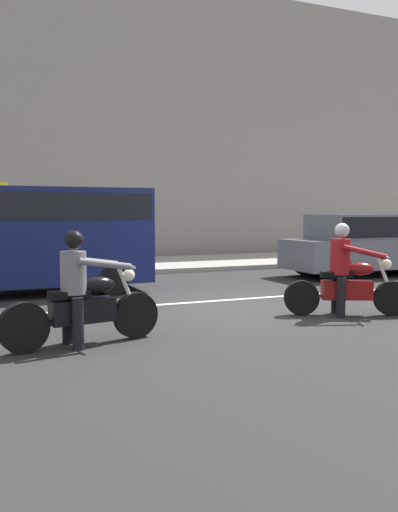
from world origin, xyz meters
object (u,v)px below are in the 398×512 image
object	(u,v)px
parked_van_navy	(33,233)
street_sign_post	(1,215)
motorcycle_with_rider_gray	(82,299)
parked_sedan_slate_gray	(361,244)
motorcycle_with_rider_crimson	(346,278)

from	to	relation	value
parked_van_navy	street_sign_post	world-z (taller)	street_sign_post
motorcycle_with_rider_gray	parked_sedan_slate_gray	bearing A→B (deg)	29.53
motorcycle_with_rider_gray	parked_sedan_slate_gray	size ratio (longest dim) A/B	0.49
parked_sedan_slate_gray	motorcycle_with_rider_gray	bearing A→B (deg)	-150.47
motorcycle_with_rider_gray	street_sign_post	size ratio (longest dim) A/B	0.86
parked_van_navy	motorcycle_with_rider_crimson	bearing A→B (deg)	-44.77
motorcycle_with_rider_gray	parked_sedan_slate_gray	distance (m)	9.95
street_sign_post	motorcycle_with_rider_gray	bearing A→B (deg)	-87.22
motorcycle_with_rider_gray	street_sign_post	world-z (taller)	street_sign_post
motorcycle_with_rider_crimson	parked_sedan_slate_gray	world-z (taller)	parked_sedan_slate_gray
motorcycle_with_rider_crimson	parked_sedan_slate_gray	bearing A→B (deg)	48.22
parked_sedan_slate_gray	motorcycle_with_rider_crimson	bearing A→B (deg)	-131.78
motorcycle_with_rider_crimson	parked_van_navy	distance (m)	6.63
motorcycle_with_rider_gray	parked_van_navy	xyz separation A→B (m)	(-0.10, 4.99, 0.70)
motorcycle_with_rider_gray	parked_sedan_slate_gray	xyz separation A→B (m)	(8.66, 4.90, 0.25)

